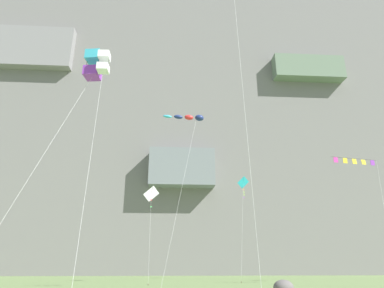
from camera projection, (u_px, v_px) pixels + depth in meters
The scene contains 8 objects.
cliff_face at pixel (181, 95), 83.73m from camera, with size 180.00×30.58×83.80m.
boulder_mid_field at pixel (284, 288), 21.57m from camera, with size 1.96×1.99×1.00m.
kite_box_upper_left at pixel (93, 65), 19.27m from camera, with size 3.30×4.88×13.68m.
kite_box_far_left at pixel (104, 63), 18.62m from camera, with size 0.95×4.10×13.26m.
kite_windsock_low_left at pixel (190, 118), 28.43m from camera, with size 3.56×4.16×14.10m.
kite_diamond_high_right at pixel (151, 196), 38.66m from camera, with size 1.82×4.08×10.59m.
kite_diamond_mid_left at pixel (243, 186), 44.89m from camera, with size 2.82×5.30×13.25m.
kite_banner_high_left at pixel (356, 165), 33.37m from camera, with size 5.33×4.88×12.04m.
Camera 1 is at (-1.91, -5.61, 2.00)m, focal length 31.10 mm.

